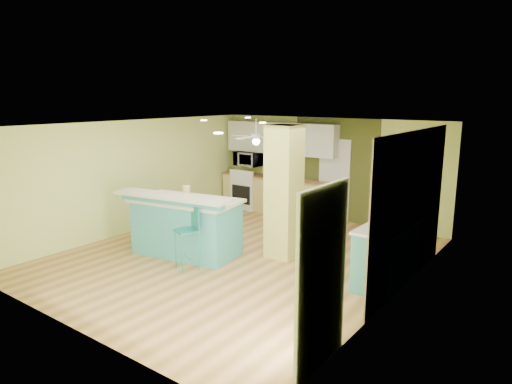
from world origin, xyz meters
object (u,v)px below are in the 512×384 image
side_counter (387,253)px  peninsula (186,225)px  bar_stool (190,228)px  fruit_bowl (286,177)px  canister (186,190)px

side_counter → peninsula: bearing=-165.4°
bar_stool → side_counter: bar_stool is taller
fruit_bowl → bar_stool: bearing=-80.6°
bar_stool → side_counter: 3.36m
peninsula → bar_stool: bearing=-49.2°
bar_stool → fruit_bowl: (-0.70, 4.20, 0.24)m
bar_stool → fruit_bowl: bar_stool is taller
fruit_bowl → peninsula: bearing=-88.5°
side_counter → bar_stool: bearing=-154.5°
bar_stool → canister: bearing=159.1°
fruit_bowl → canister: (-0.17, -3.40, 0.20)m
bar_stool → canister: 1.26m
side_counter → canister: (-3.89, -0.65, 0.68)m
peninsula → canister: 0.72m
bar_stool → canister: size_ratio=5.98×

